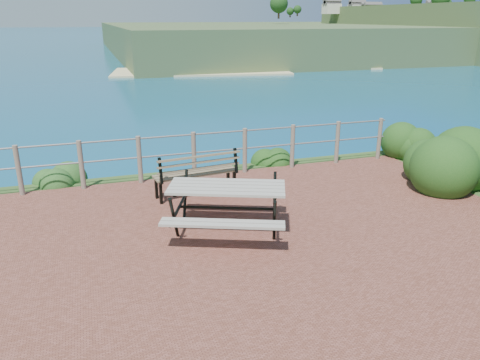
% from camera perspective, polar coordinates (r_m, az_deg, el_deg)
% --- Properties ---
extents(ground, '(10.00, 7.00, 0.12)m').
position_cam_1_polar(ground, '(7.24, 0.36, -7.99)').
color(ground, brown).
rests_on(ground, ground).
extents(ocean, '(1200.00, 1200.00, 0.00)m').
position_cam_1_polar(ocean, '(206.15, -18.26, 17.46)').
color(ocean, '#156B81').
rests_on(ocean, ground).
extents(safety_railing, '(9.40, 0.10, 1.00)m').
position_cam_1_polar(safety_railing, '(10.06, -5.64, 3.35)').
color(safety_railing, '#6B5B4C').
rests_on(safety_railing, ground).
extents(distant_bay, '(290.00, 232.36, 24.00)m').
position_cam_1_polar(distant_bay, '(272.48, 23.07, 16.83)').
color(distant_bay, '#3B5329').
rests_on(distant_bay, ground).
extents(picnic_table, '(1.98, 1.50, 0.77)m').
position_cam_1_polar(picnic_table, '(7.49, -1.61, -2.88)').
color(picnic_table, gray).
rests_on(picnic_table, ground).
extents(park_bench, '(1.66, 0.61, 0.91)m').
position_cam_1_polar(park_bench, '(9.01, -5.45, 1.65)').
color(park_bench, brown).
rests_on(park_bench, ground).
extents(shrub_right_front, '(1.59, 1.59, 2.25)m').
position_cam_1_polar(shrub_right_front, '(10.86, 23.42, -0.15)').
color(shrub_right_front, '#174816').
rests_on(shrub_right_front, ground).
extents(shrub_right_edge, '(1.11, 1.11, 1.59)m').
position_cam_1_polar(shrub_right_edge, '(12.37, 19.13, 2.63)').
color(shrub_right_edge, '#174816').
rests_on(shrub_right_edge, ground).
extents(shrub_lip_west, '(0.80, 0.80, 0.55)m').
position_cam_1_polar(shrub_lip_west, '(10.70, -21.31, -0.16)').
color(shrub_lip_west, '#26491B').
rests_on(shrub_lip_west, ground).
extents(shrub_lip_east, '(0.79, 0.79, 0.53)m').
position_cam_1_polar(shrub_lip_east, '(11.14, 4.12, 1.90)').
color(shrub_lip_east, '#174816').
rests_on(shrub_lip_east, ground).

